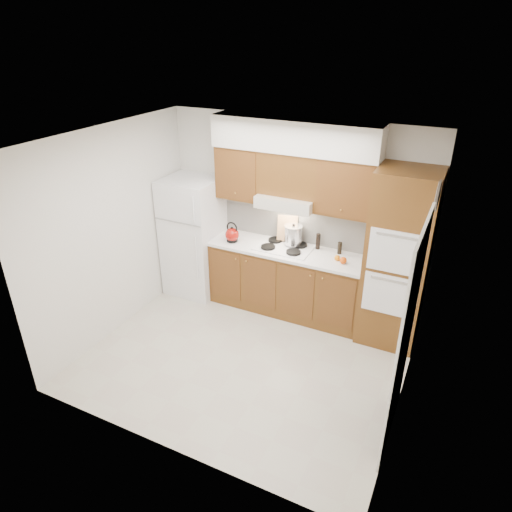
{
  "coord_description": "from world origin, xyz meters",
  "views": [
    {
      "loc": [
        2.02,
        -3.88,
        3.57
      ],
      "look_at": [
        -0.07,
        0.45,
        1.15
      ],
      "focal_mm": 32.0,
      "sensor_mm": 36.0,
      "label": 1
    }
  ],
  "objects_px": {
    "kettle": "(232,235)",
    "oven_cabinet": "(397,260)",
    "stock_pot": "(293,235)",
    "fridge": "(194,237)"
  },
  "relations": [
    {
      "from": "kettle",
      "to": "oven_cabinet",
      "type": "bearing_deg",
      "value": 7.83
    },
    {
      "from": "oven_cabinet",
      "to": "stock_pot",
      "type": "bearing_deg",
      "value": 173.68
    },
    {
      "from": "oven_cabinet",
      "to": "fridge",
      "type": "bearing_deg",
      "value": -179.3
    },
    {
      "from": "oven_cabinet",
      "to": "stock_pot",
      "type": "relative_size",
      "value": 8.95
    },
    {
      "from": "fridge",
      "to": "oven_cabinet",
      "type": "xyz_separation_m",
      "value": [
        2.85,
        0.03,
        0.24
      ]
    },
    {
      "from": "fridge",
      "to": "oven_cabinet",
      "type": "distance_m",
      "value": 2.86
    },
    {
      "from": "kettle",
      "to": "stock_pot",
      "type": "distance_m",
      "value": 0.83
    },
    {
      "from": "fridge",
      "to": "oven_cabinet",
      "type": "relative_size",
      "value": 0.78
    },
    {
      "from": "fridge",
      "to": "kettle",
      "type": "relative_size",
      "value": 9.13
    },
    {
      "from": "fridge",
      "to": "stock_pot",
      "type": "distance_m",
      "value": 1.49
    }
  ]
}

